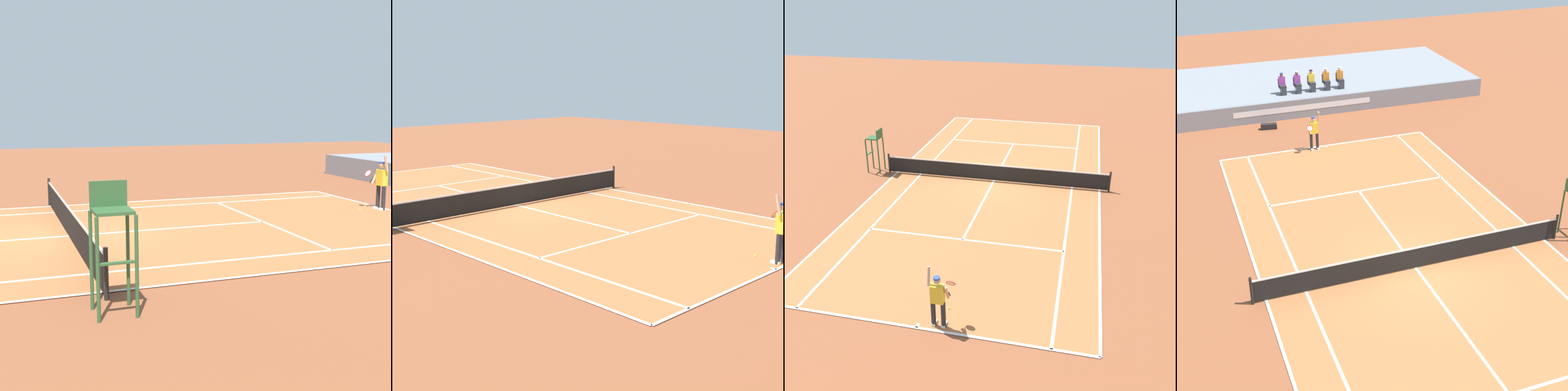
# 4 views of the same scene
# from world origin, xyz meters

# --- Properties ---
(ground_plane) EXTENTS (80.00, 80.00, 0.00)m
(ground_plane) POSITION_xyz_m (0.00, 0.00, 0.00)
(ground_plane) COLOR brown
(court) EXTENTS (11.08, 23.88, 0.03)m
(court) POSITION_xyz_m (0.00, 0.00, 0.01)
(court) COLOR #B76638
(court) RESTS_ON ground
(net) EXTENTS (11.98, 0.10, 1.07)m
(net) POSITION_xyz_m (0.00, 0.00, 0.52)
(net) COLOR black
(net) RESTS_ON ground
(tennis_player) EXTENTS (0.76, 0.62, 2.08)m
(tennis_player) POSITION_xyz_m (-0.65, 11.63, 0.99)
(tennis_player) COLOR #232328
(tennis_player) RESTS_ON ground
(tennis_ball) EXTENTS (0.07, 0.07, 0.07)m
(tennis_ball) POSITION_xyz_m (-0.71, 10.80, 0.03)
(tennis_ball) COLOR #D1E533
(tennis_ball) RESTS_ON ground
(umpire_chair) EXTENTS (0.77, 0.77, 2.44)m
(umpire_chair) POSITION_xyz_m (6.66, 0.00, 1.56)
(umpire_chair) COLOR #2D562D
(umpire_chair) RESTS_ON ground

